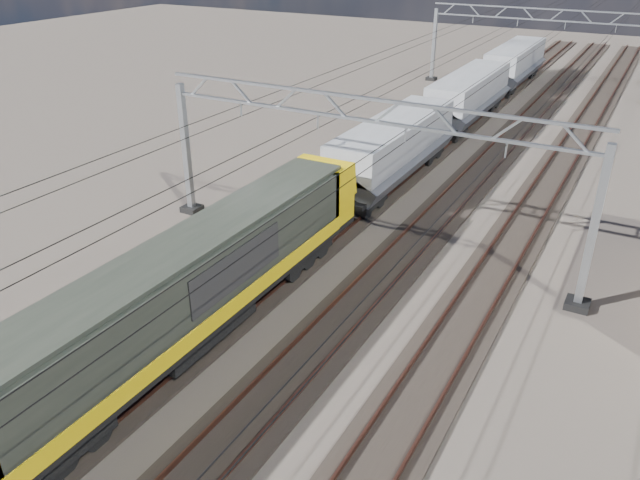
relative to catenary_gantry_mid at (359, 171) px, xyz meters
The scene contains 12 objects.
ground 5.59m from the catenary_gantry_mid, 90.00° to the right, with size 160.00×160.00×0.00m, color black.
track_outer_west 8.17m from the catenary_gantry_mid, 146.31° to the right, with size 2.60×140.00×0.30m.
track_loco 5.89m from the catenary_gantry_mid, 116.57° to the right, with size 2.60×140.00×0.30m.
track_inner_east 5.89m from the catenary_gantry_mid, 63.43° to the right, with size 2.60×140.00×0.30m.
track_outer_east 8.17m from the catenary_gantry_mid, 33.69° to the right, with size 2.60×140.00×0.30m.
catenary_gantry_mid is the anchor object (origin of this frame).
catenary_gantry_far 36.00m from the catenary_gantry_mid, 90.00° to the left, with size 19.90×0.90×7.11m.
overhead_wires 4.40m from the catenary_gantry_mid, 90.00° to the left, with size 12.03×140.00×0.53m.
locomotive 9.31m from the catenary_gantry_mid, 102.59° to the right, with size 2.76×21.10×3.62m.
hopper_wagon_lead 9.12m from the catenary_gantry_mid, 102.89° to the left, with size 3.38×13.00×3.25m.
hopper_wagon_mid 23.09m from the catenary_gantry_mid, 94.98° to the left, with size 3.38×13.00×3.25m.
hopper_wagon_third 37.23m from the catenary_gantry_mid, 93.08° to the left, with size 3.38×13.00×3.25m.
Camera 1 is at (10.71, -18.71, 13.13)m, focal length 35.00 mm.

